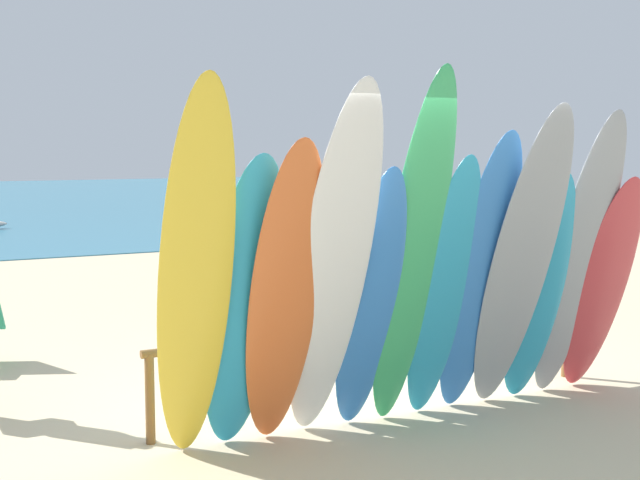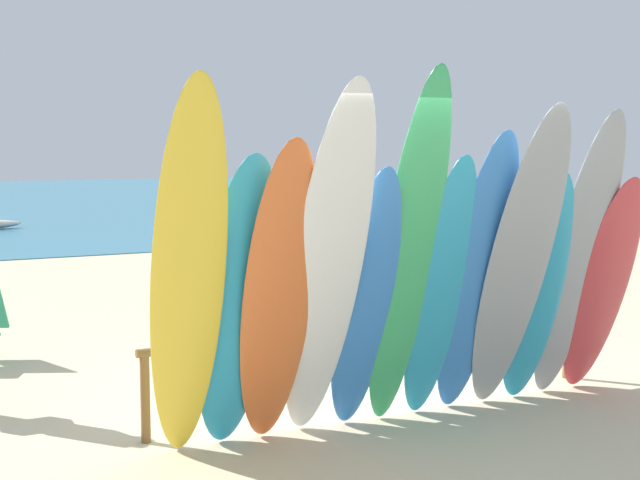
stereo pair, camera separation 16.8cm
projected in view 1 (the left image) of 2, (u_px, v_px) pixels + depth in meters
The scene contains 15 objects.
ground at pixel (48, 244), 19.68m from camera, with size 60.00×60.00×0.00m, color beige.
surfboard_rack at pixel (385, 338), 7.34m from camera, with size 4.15×0.07×0.70m.
surfboard_yellow_0 at pixel (196, 276), 5.80m from camera, with size 0.50×0.06×2.74m, color yellow.
surfboard_teal_1 at pixel (244, 305), 6.13m from camera, with size 0.57×0.06×2.20m, color #289EC6.
surfboard_orange_2 at pixel (285, 297), 6.15m from camera, with size 0.52×0.07×2.34m, color orange.
surfboard_white_3 at pixel (334, 268), 6.20m from camera, with size 0.54×0.07×2.79m, color white.
surfboard_blue_4 at pixel (370, 301), 6.54m from camera, with size 0.46×0.08×2.12m, color #337AD1.
surfboard_green_5 at pixel (413, 253), 6.57m from camera, with size 0.48×0.08×2.84m, color #38B266.
surfboard_teal_6 at pixel (443, 290), 6.85m from camera, with size 0.48×0.06×2.20m, color #289EC6.
surfboard_blue_7 at pixel (479, 276), 6.97m from camera, with size 0.53×0.06×2.39m, color #337AD1.
surfboard_grey_8 at pixel (521, 262), 7.01m from camera, with size 0.58×0.07×2.64m, color #999EA3.
surfboard_teal_9 at pixel (539, 288), 7.33m from camera, with size 0.52×0.07×2.05m, color #289EC6.
surfboard_grey_10 at pixel (579, 258), 7.41m from camera, with size 0.57×0.07×2.57m, color #999EA3.
surfboard_red_11 at pixel (602, 285), 7.66m from camera, with size 0.57×0.08×2.02m, color #D13D42.
beachgoer_midbeach at pixel (347, 247), 10.27m from camera, with size 0.64×0.30×1.72m.
Camera 1 is at (-3.87, -6.11, 2.16)m, focal length 49.63 mm.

